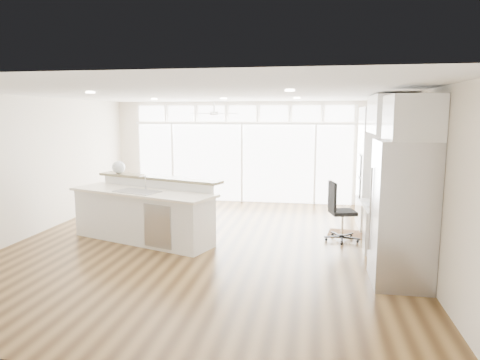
# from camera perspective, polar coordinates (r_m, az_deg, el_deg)

# --- Properties ---
(floor) EXTENTS (7.00, 8.00, 0.02)m
(floor) POSITION_cam_1_polar(r_m,az_deg,el_deg) (7.96, -4.42, -8.51)
(floor) COLOR #442D15
(floor) RESTS_ON ground
(ceiling) EXTENTS (7.00, 8.00, 0.02)m
(ceiling) POSITION_cam_1_polar(r_m,az_deg,el_deg) (7.62, -4.66, 11.36)
(ceiling) COLOR silver
(ceiling) RESTS_ON wall_back
(wall_back) EXTENTS (7.00, 0.04, 2.70)m
(wall_back) POSITION_cam_1_polar(r_m,az_deg,el_deg) (11.57, 0.34, 3.75)
(wall_back) COLOR silver
(wall_back) RESTS_ON floor
(wall_front) EXTENTS (7.00, 0.04, 2.70)m
(wall_front) POSITION_cam_1_polar(r_m,az_deg,el_deg) (3.98, -18.87, -6.11)
(wall_front) COLOR silver
(wall_front) RESTS_ON floor
(wall_left) EXTENTS (0.04, 8.00, 2.70)m
(wall_left) POSITION_cam_1_polar(r_m,az_deg,el_deg) (9.18, -26.24, 1.59)
(wall_left) COLOR silver
(wall_left) RESTS_ON floor
(wall_right) EXTENTS (0.04, 8.00, 2.70)m
(wall_right) POSITION_cam_1_polar(r_m,az_deg,el_deg) (7.61, 21.93, 0.58)
(wall_right) COLOR silver
(wall_right) RESTS_ON floor
(glass_wall) EXTENTS (5.80, 0.06, 2.08)m
(glass_wall) POSITION_cam_1_polar(r_m,az_deg,el_deg) (11.54, 0.29, 2.24)
(glass_wall) COLOR silver
(glass_wall) RESTS_ON wall_back
(transom_row) EXTENTS (5.90, 0.06, 0.40)m
(transom_row) POSITION_cam_1_polar(r_m,az_deg,el_deg) (11.47, 0.29, 8.86)
(transom_row) COLOR silver
(transom_row) RESTS_ON wall_back
(desk_window) EXTENTS (0.04, 0.85, 0.85)m
(desk_window) POSITION_cam_1_polar(r_m,az_deg,el_deg) (7.88, 21.27, 2.33)
(desk_window) COLOR white
(desk_window) RESTS_ON wall_right
(ceiling_fan) EXTENTS (1.16, 1.16, 0.32)m
(ceiling_fan) POSITION_cam_1_polar(r_m,az_deg,el_deg) (10.45, -3.49, 9.41)
(ceiling_fan) COLOR white
(ceiling_fan) RESTS_ON ceiling
(recessed_lights) EXTENTS (3.40, 3.00, 0.02)m
(recessed_lights) POSITION_cam_1_polar(r_m,az_deg,el_deg) (7.81, -4.29, 11.15)
(recessed_lights) COLOR beige
(recessed_lights) RESTS_ON ceiling
(oven_cabinet) EXTENTS (0.64, 1.20, 2.50)m
(oven_cabinet) POSITION_cam_1_polar(r_m,az_deg,el_deg) (9.33, 17.61, 1.55)
(oven_cabinet) COLOR white
(oven_cabinet) RESTS_ON floor
(desk_nook) EXTENTS (0.72, 1.30, 0.76)m
(desk_nook) POSITION_cam_1_polar(r_m,az_deg,el_deg) (8.02, 18.49, -5.93)
(desk_nook) COLOR white
(desk_nook) RESTS_ON floor
(upper_cabinets) EXTENTS (0.64, 1.30, 0.64)m
(upper_cabinets) POSITION_cam_1_polar(r_m,az_deg,el_deg) (7.78, 19.48, 8.27)
(upper_cabinets) COLOR white
(upper_cabinets) RESTS_ON wall_right
(refrigerator) EXTENTS (0.76, 0.90, 2.00)m
(refrigerator) POSITION_cam_1_polar(r_m,az_deg,el_deg) (6.29, 20.83, -4.17)
(refrigerator) COLOR #ABABAF
(refrigerator) RESTS_ON floor
(fridge_cabinet) EXTENTS (0.64, 0.90, 0.60)m
(fridge_cabinet) POSITION_cam_1_polar(r_m,az_deg,el_deg) (6.16, 22.03, 7.70)
(fridge_cabinet) COLOR white
(fridge_cabinet) RESTS_ON wall_right
(framed_photos) EXTENTS (0.06, 0.22, 0.80)m
(framed_photos) POSITION_cam_1_polar(r_m,az_deg,el_deg) (8.50, 20.39, 1.78)
(framed_photos) COLOR black
(framed_photos) RESTS_ON wall_right
(kitchen_island) EXTENTS (3.12, 2.00, 1.16)m
(kitchen_island) POSITION_cam_1_polar(r_m,az_deg,el_deg) (8.18, -12.90, -3.97)
(kitchen_island) COLOR white
(kitchen_island) RESTS_ON floor
(rug) EXTENTS (0.95, 0.74, 0.01)m
(rug) POSITION_cam_1_polar(r_m,az_deg,el_deg) (8.80, 14.55, -6.99)
(rug) COLOR #392112
(rug) RESTS_ON floor
(office_chair) EXTENTS (0.69, 0.66, 1.11)m
(office_chair) POSITION_cam_1_polar(r_m,az_deg,el_deg) (8.22, 13.54, -4.12)
(office_chair) COLOR black
(office_chair) RESTS_ON floor
(fishbowl) EXTENTS (0.30, 0.30, 0.26)m
(fishbowl) POSITION_cam_1_polar(r_m,az_deg,el_deg) (9.00, -15.88, 1.63)
(fishbowl) COLOR silver
(fishbowl) RESTS_ON kitchen_island
(monitor) EXTENTS (0.14, 0.50, 0.42)m
(monitor) POSITION_cam_1_polar(r_m,az_deg,el_deg) (7.88, 18.12, -1.78)
(monitor) COLOR black
(monitor) RESTS_ON desk_nook
(keyboard) EXTENTS (0.15, 0.36, 0.02)m
(keyboard) POSITION_cam_1_polar(r_m,az_deg,el_deg) (7.90, 16.83, -3.17)
(keyboard) COLOR white
(keyboard) RESTS_ON desk_nook
(potted_plant) EXTENTS (0.27, 0.30, 0.23)m
(potted_plant) POSITION_cam_1_polar(r_m,az_deg,el_deg) (9.27, 18.00, 9.96)
(potted_plant) COLOR #2C5524
(potted_plant) RESTS_ON oven_cabinet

